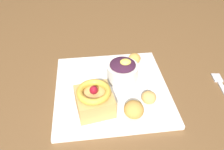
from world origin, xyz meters
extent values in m
cube|color=brown|center=(0.00, 0.00, 0.71)|extent=(1.40, 1.16, 0.04)
cylinder|color=brown|center=(0.61, 0.49, 0.34)|extent=(0.07, 0.07, 0.69)
cube|color=white|center=(0.06, -0.19, 0.74)|extent=(0.31, 0.31, 0.01)
cube|color=tan|center=(0.01, -0.26, 0.77)|extent=(0.10, 0.10, 0.05)
torus|color=gold|center=(0.01, -0.26, 0.80)|extent=(0.10, 0.10, 0.02)
sphere|color=maroon|center=(0.01, -0.26, 0.81)|extent=(0.02, 0.02, 0.02)
cylinder|color=silver|center=(0.09, -0.16, 0.76)|extent=(0.09, 0.09, 0.05)
ellipsoid|color=#38192D|center=(0.09, -0.16, 0.79)|extent=(0.07, 0.07, 0.02)
ellipsoid|color=#E5CC56|center=(0.10, -0.16, 0.80)|extent=(0.03, 0.03, 0.01)
ellipsoid|color=tan|center=(0.14, -0.26, 0.76)|extent=(0.04, 0.04, 0.03)
ellipsoid|color=gold|center=(0.14, -0.09, 0.76)|extent=(0.04, 0.04, 0.03)
ellipsoid|color=gold|center=(0.10, -0.30, 0.76)|extent=(0.05, 0.05, 0.04)
cube|color=silver|center=(0.37, -0.18, 0.73)|extent=(0.03, 0.04, 0.00)
camera|label=1|loc=(0.00, -0.66, 1.18)|focal=36.86mm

